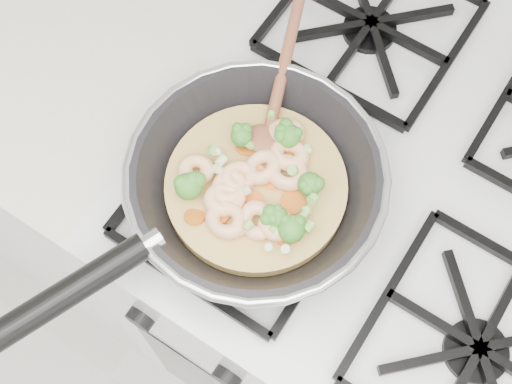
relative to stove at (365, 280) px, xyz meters
The scene contains 3 objects.
stove is the anchor object (origin of this frame).
counter_left 0.80m from the stove, behind, with size 1.00×0.60×0.90m.
skillet 0.53m from the stove, 136.88° to the right, with size 0.29×0.61×0.10m.
Camera 1 is at (0.03, 1.30, 1.67)m, focal length 50.12 mm.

